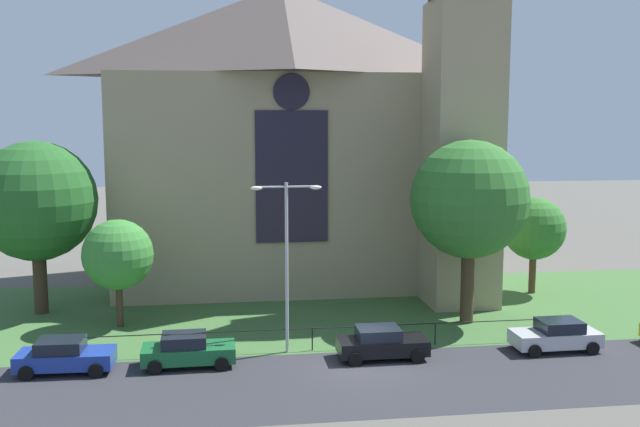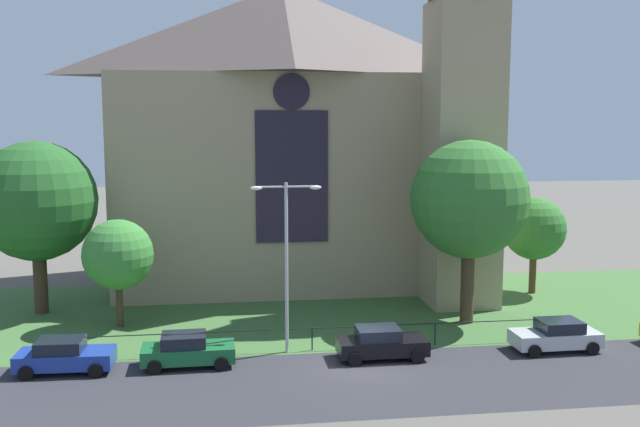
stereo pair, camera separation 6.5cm
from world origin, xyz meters
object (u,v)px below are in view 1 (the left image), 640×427
object	(u,v)px
tree_right_far	(534,229)
tree_right_near	(470,200)
parked_car_black	(381,343)
church_building	(295,132)
tree_left_far	(36,201)
parked_car_silver	(556,335)
parked_car_green	(188,350)
streetlamp_near	(287,245)
parked_car_blue	(65,356)
tree_left_near	(118,255)

from	to	relation	value
tree_right_far	tree_right_near	bearing A→B (deg)	-137.30
tree_right_near	parked_car_black	size ratio (longest dim) A/B	2.40
church_building	tree_right_near	size ratio (longest dim) A/B	2.57
tree_right_far	tree_left_far	xyz separation A→B (m)	(-30.31, -0.70, 2.32)
tree_right_near	parked_car_silver	size ratio (longest dim) A/B	2.39
church_building	tree_right_near	distance (m)	14.58
church_building	tree_left_far	bearing A→B (deg)	-158.25
church_building	parked_car_green	distance (m)	20.29
tree_right_far	parked_car_silver	world-z (taller)	tree_right_far
tree_left_far	parked_car_black	distance (m)	21.52
parked_car_black	streetlamp_near	bearing A→B (deg)	159.92
parked_car_blue	parked_car_black	distance (m)	14.41
tree_right_far	streetlamp_near	xyz separation A→B (m)	(-16.82, -9.76, 1.05)
tree_left_far	parked_car_silver	xyz separation A→B (m)	(26.52, -10.59, -5.78)
parked_car_blue	parked_car_silver	world-z (taller)	same
tree_left_far	church_building	bearing A→B (deg)	21.75
tree_right_far	tree_left_near	size ratio (longest dim) A/B	1.06
streetlamp_near	tree_left_near	bearing A→B (deg)	147.12
tree_left_near	parked_car_blue	bearing A→B (deg)	-102.18
parked_car_silver	tree_right_near	bearing A→B (deg)	-63.87
tree_right_far	tree_left_far	distance (m)	30.41
tree_left_near	parked_car_green	size ratio (longest dim) A/B	1.39
parked_car_silver	tree_right_far	bearing A→B (deg)	-109.29
tree_left_far	parked_car_green	xyz separation A→B (m)	(8.80, -10.42, -5.78)
parked_car_green	tree_right_near	bearing A→B (deg)	17.98
church_building	parked_car_silver	xyz separation A→B (m)	(11.02, -16.77, -9.53)
parked_car_green	tree_left_near	bearing A→B (deg)	118.48
tree_left_near	streetlamp_near	bearing A→B (deg)	-32.88
church_building	tree_left_far	distance (m)	17.11
tree_right_near	tree_left_near	size ratio (longest dim) A/B	1.72
tree_right_far	streetlamp_near	world-z (taller)	streetlamp_near
parked_car_blue	parked_car_silver	size ratio (longest dim) A/B	1.01
parked_car_green	parked_car_black	bearing A→B (deg)	-2.13
church_building	parked_car_black	world-z (taller)	church_building
parked_car_black	tree_left_near	bearing A→B (deg)	150.92
tree_left_far	parked_car_blue	size ratio (longest dim) A/B	2.34
tree_right_far	streetlamp_near	distance (m)	19.47
streetlamp_near	parked_car_green	bearing A→B (deg)	-163.75
tree_left_near	parked_car_green	distance (m)	8.57
parked_car_blue	parked_car_green	bearing A→B (deg)	2.61
tree_left_near	streetlamp_near	xyz separation A→B (m)	(8.59, -5.55, 1.28)
tree_left_near	parked_car_green	world-z (taller)	tree_left_near
church_building	parked_car_silver	world-z (taller)	church_building
parked_car_blue	tree_left_far	bearing A→B (deg)	110.01
parked_car_black	parked_car_silver	bearing A→B (deg)	-0.05
tree_right_near	parked_car_silver	distance (m)	8.52
tree_left_far	parked_car_green	world-z (taller)	tree_left_far
parked_car_silver	parked_car_black	bearing A→B (deg)	-0.56
streetlamp_near	parked_car_silver	world-z (taller)	streetlamp_near
tree_left_near	parked_car_green	bearing A→B (deg)	-60.59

